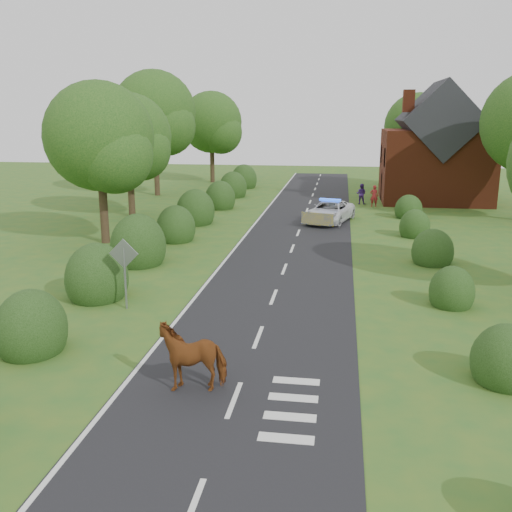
% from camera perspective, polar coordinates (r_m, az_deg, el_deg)
% --- Properties ---
extents(ground, '(120.00, 120.00, 0.00)m').
position_cam_1_polar(ground, '(17.71, 0.22, -8.17)').
color(ground, '#2E6124').
extents(road, '(6.00, 70.00, 0.02)m').
position_cam_1_polar(road, '(32.02, 4.11, 1.95)').
color(road, black).
rests_on(road, ground).
extents(road_markings, '(4.96, 70.00, 0.01)m').
position_cam_1_polar(road_markings, '(30.17, 0.77, 1.27)').
color(road_markings, white).
rests_on(road_markings, road).
extents(hedgerow_left, '(2.75, 50.41, 3.00)m').
position_cam_1_polar(hedgerow_left, '(29.89, -8.93, 2.39)').
color(hedgerow_left, '#18320E').
rests_on(hedgerow_left, ground).
extents(hedgerow_right, '(2.10, 45.78, 2.10)m').
position_cam_1_polar(hedgerow_right, '(28.43, 16.88, 0.95)').
color(hedgerow_right, '#18320E').
rests_on(hedgerow_right, ground).
extents(tree_left_a, '(5.74, 5.60, 8.38)m').
position_cam_1_polar(tree_left_a, '(30.62, -15.07, 11.03)').
color(tree_left_a, '#332316').
rests_on(tree_left_a, ground).
extents(tree_left_b, '(5.74, 5.60, 8.07)m').
position_cam_1_polar(tree_left_b, '(38.60, -12.37, 11.27)').
color(tree_left_b, '#332316').
rests_on(tree_left_b, ground).
extents(tree_left_c, '(6.97, 6.80, 10.22)m').
position_cam_1_polar(tree_left_c, '(48.45, -9.86, 13.65)').
color(tree_left_c, '#332316').
rests_on(tree_left_c, ground).
extents(tree_left_d, '(6.15, 6.00, 8.89)m').
position_cam_1_polar(tree_left_d, '(57.48, -4.24, 12.95)').
color(tree_left_d, '#332316').
rests_on(tree_left_d, ground).
extents(tree_right_c, '(6.15, 6.00, 8.58)m').
position_cam_1_polar(tree_right_c, '(54.53, 16.17, 12.08)').
color(tree_right_c, '#332316').
rests_on(tree_right_c, ground).
extents(road_sign, '(1.06, 0.08, 2.53)m').
position_cam_1_polar(road_sign, '(20.29, -13.05, -0.71)').
color(road_sign, gray).
rests_on(road_sign, ground).
extents(house, '(8.00, 7.40, 9.17)m').
position_cam_1_polar(house, '(46.86, 17.53, 9.84)').
color(house, maroon).
rests_on(house, ground).
extents(cow, '(2.19, 1.52, 1.41)m').
position_cam_1_polar(cow, '(14.63, -6.33, -10.21)').
color(cow, brown).
rests_on(cow, ground).
extents(police_van, '(3.46, 5.27, 1.49)m').
position_cam_1_polar(police_van, '(36.49, 7.38, 4.42)').
color(police_van, silver).
rests_on(police_van, ground).
extents(pedestrian_red, '(0.59, 0.40, 1.59)m').
position_cam_1_polar(pedestrian_red, '(43.22, 11.72, 5.91)').
color(pedestrian_red, '#A52326').
rests_on(pedestrian_red, ground).
extents(pedestrian_purple, '(0.89, 0.77, 1.56)m').
position_cam_1_polar(pedestrian_purple, '(44.27, 10.48, 6.13)').
color(pedestrian_purple, '#462379').
rests_on(pedestrian_purple, ground).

